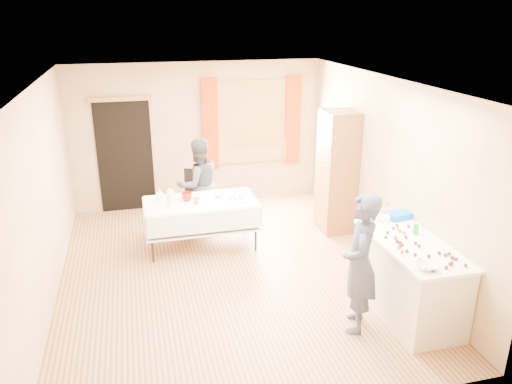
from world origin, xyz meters
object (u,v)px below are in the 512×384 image
object	(u,v)px
woman	(199,185)
party_table	(201,219)
cabinet	(337,172)
chair	(194,208)
girl	(360,264)
counter	(409,278)

from	to	relation	value
woman	party_table	bearing A→B (deg)	69.07
cabinet	chair	xyz separation A→B (m)	(-2.22, 0.78, -0.71)
cabinet	woman	world-z (taller)	cabinet
party_table	girl	world-z (taller)	girl
party_table	chair	distance (m)	0.91
chair	girl	bearing A→B (deg)	-45.52
counter	girl	bearing A→B (deg)	-168.40
counter	party_table	bearing A→B (deg)	132.06
cabinet	counter	distance (m)	2.54
chair	woman	bearing A→B (deg)	-51.78
cabinet	girl	xyz separation A→B (m)	(-0.82, -2.63, -0.18)
cabinet	party_table	size ratio (longest dim) A/B	1.17
girl	cabinet	bearing A→B (deg)	-172.92
counter	cabinet	bearing A→B (deg)	87.69
party_table	chair	bearing A→B (deg)	89.38
woman	cabinet	bearing A→B (deg)	150.26
party_table	woman	size ratio (longest dim) A/B	1.10
cabinet	chair	bearing A→B (deg)	160.71
chair	woman	xyz separation A→B (m)	(0.06, -0.22, 0.49)
cabinet	woman	xyz separation A→B (m)	(-2.16, 0.56, -0.22)
counter	girl	distance (m)	0.82
counter	party_table	size ratio (longest dim) A/B	0.93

